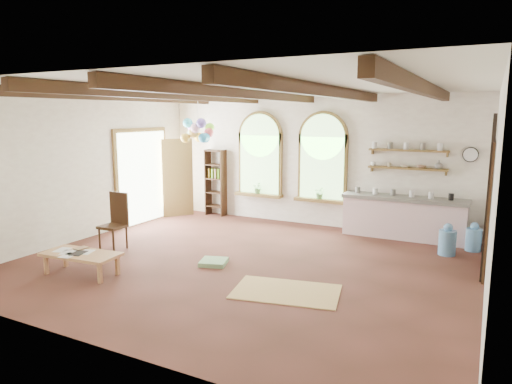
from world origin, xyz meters
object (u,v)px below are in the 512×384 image
Objects in this scene: kitchen_counter at (403,217)px; coffee_table at (81,255)px; side_chair at (114,233)px; balloon_cluster at (198,131)px.

kitchen_counter reaches higher than coffee_table.
balloon_cluster is at bearing 83.89° from side_chair.
coffee_table is 1.20× the size of side_chair.
balloon_cluster reaches higher than coffee_table.
kitchen_counter is 1.91× the size of coffee_table.
kitchen_counter is at bearing 35.34° from side_chair.
side_chair is 3.35m from balloon_cluster.
balloon_cluster is (-4.81, -0.94, 1.86)m from kitchen_counter.
coffee_table is 1.51m from side_chair.
balloon_cluster is at bearing 94.42° from coffee_table.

